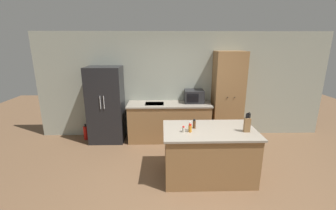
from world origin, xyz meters
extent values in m
plane|color=brown|center=(0.00, 0.00, 0.00)|extent=(14.00, 14.00, 0.00)
cube|color=#9EA393|center=(0.00, 2.33, 1.30)|extent=(7.20, 0.06, 2.60)
cube|color=black|center=(-1.85, 1.98, 0.91)|extent=(0.80, 0.64, 1.81)
cylinder|color=silver|center=(-1.89, 1.65, 1.05)|extent=(0.02, 0.02, 0.30)
cylinder|color=silver|center=(-1.81, 1.65, 1.05)|extent=(0.02, 0.02, 0.30)
cube|color=olive|center=(-0.34, 1.99, 0.45)|extent=(1.96, 0.63, 0.89)
cube|color=gray|center=(-0.34, 1.99, 0.91)|extent=(2.00, 0.67, 0.03)
cube|color=#9EA0A3|center=(-0.70, 1.99, 0.92)|extent=(0.44, 0.34, 0.01)
cube|color=olive|center=(1.08, 2.04, 1.08)|extent=(0.70, 0.52, 2.15)
sphere|color=black|center=(1.00, 1.77, 1.12)|extent=(0.02, 0.02, 0.02)
sphere|color=black|center=(1.16, 1.77, 1.12)|extent=(0.02, 0.02, 0.02)
cube|color=olive|center=(0.30, 0.36, 0.43)|extent=(1.52, 0.92, 0.87)
cube|color=gray|center=(0.30, 0.36, 0.88)|extent=(1.58, 0.98, 0.03)
cube|color=#232326|center=(0.27, 2.09, 1.08)|extent=(0.46, 0.39, 0.30)
cube|color=black|center=(0.21, 1.89, 1.08)|extent=(0.27, 0.01, 0.21)
cube|color=olive|center=(0.89, 0.23, 1.02)|extent=(0.10, 0.07, 0.24)
cylinder|color=black|center=(0.86, 0.22, 1.18)|extent=(0.02, 0.02, 0.08)
cylinder|color=black|center=(0.87, 0.23, 1.19)|extent=(0.02, 0.02, 0.09)
cylinder|color=black|center=(0.89, 0.23, 1.19)|extent=(0.02, 0.02, 0.09)
cylinder|color=black|center=(0.90, 0.23, 1.19)|extent=(0.02, 0.02, 0.09)
cylinder|color=black|center=(0.91, 0.24, 1.19)|extent=(0.02, 0.02, 0.10)
cylinder|color=black|center=(0.93, 0.22, 1.18)|extent=(0.02, 0.02, 0.08)
cylinder|color=gold|center=(-0.04, 0.32, 0.96)|extent=(0.04, 0.04, 0.12)
cylinder|color=silver|center=(-0.04, 0.32, 1.04)|extent=(0.03, 0.03, 0.03)
cylinder|color=orange|center=(-0.05, 0.25, 0.96)|extent=(0.06, 0.06, 0.12)
cylinder|color=red|center=(-0.05, 0.25, 1.03)|extent=(0.04, 0.04, 0.03)
cylinder|color=beige|center=(-0.16, 0.25, 0.94)|extent=(0.05, 0.05, 0.08)
cylinder|color=red|center=(-0.16, 0.25, 0.99)|extent=(0.04, 0.04, 0.02)
cylinder|color=#563319|center=(0.04, 0.42, 0.97)|extent=(0.05, 0.05, 0.14)
cylinder|color=black|center=(0.04, 0.42, 1.05)|extent=(0.04, 0.04, 0.03)
cylinder|color=red|center=(-2.42, 2.03, 0.17)|extent=(0.11, 0.11, 0.34)
cylinder|color=black|center=(-2.42, 2.03, 0.37)|extent=(0.05, 0.05, 0.06)
camera|label=1|loc=(-0.51, -3.22, 2.34)|focal=24.00mm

